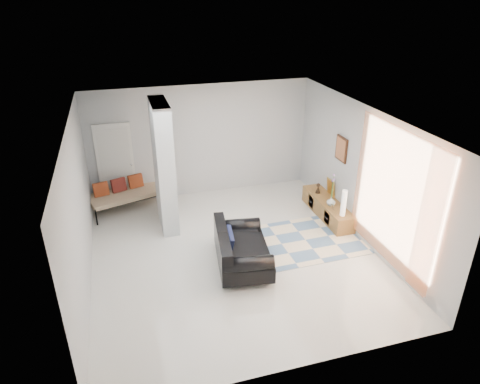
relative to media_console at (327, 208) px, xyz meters
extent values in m
plane|color=beige|center=(-2.52, -0.91, -0.20)|extent=(6.00, 6.00, 0.00)
plane|color=white|center=(-2.52, -0.91, 2.60)|extent=(6.00, 6.00, 0.00)
plane|color=#B2B5B7|center=(-2.52, 2.09, 1.20)|extent=(6.00, 0.00, 6.00)
plane|color=#B2B5B7|center=(-2.52, -3.91, 1.20)|extent=(6.00, 0.00, 6.00)
plane|color=#B2B5B7|center=(-5.27, -0.91, 1.20)|extent=(0.00, 6.00, 6.00)
plane|color=#B2B5B7|center=(0.23, -0.91, 1.20)|extent=(0.00, 6.00, 6.00)
cube|color=silver|center=(-3.62, 0.69, 1.20)|extent=(0.35, 1.20, 2.80)
cube|color=silver|center=(-4.62, 2.05, 0.82)|extent=(0.85, 0.06, 2.04)
plane|color=#F78041|center=(0.15, -2.06, 1.25)|extent=(0.00, 2.55, 2.55)
cube|color=#3B1F10|center=(0.20, 0.00, 1.45)|extent=(0.04, 0.45, 0.55)
cube|color=brown|center=(0.00, 0.00, 0.00)|extent=(0.45, 1.86, 0.40)
cube|color=#3B1F10|center=(-0.22, -0.42, 0.00)|extent=(0.02, 0.25, 0.28)
cube|color=#3B1F10|center=(-0.22, 0.41, 0.00)|extent=(0.02, 0.25, 0.28)
cube|color=gold|center=(0.18, 0.26, 0.40)|extent=(0.09, 0.32, 0.40)
cube|color=silver|center=(-0.10, -0.42, 0.26)|extent=(0.04, 0.10, 0.12)
cylinder|color=silver|center=(-2.92, -1.93, -0.15)|extent=(0.05, 0.05, 0.10)
cylinder|color=silver|center=(-2.73, -0.59, -0.15)|extent=(0.05, 0.05, 0.10)
cylinder|color=silver|center=(-2.17, -2.03, -0.15)|extent=(0.05, 0.05, 0.10)
cylinder|color=silver|center=(-1.99, -0.70, -0.15)|extent=(0.05, 0.05, 0.10)
cube|color=black|center=(-2.45, -1.31, 0.05)|extent=(1.16, 1.70, 0.30)
cube|color=black|center=(-2.83, -1.26, 0.38)|extent=(0.42, 1.60, 0.36)
cylinder|color=black|center=(-2.55, -1.98, 0.28)|extent=(0.94, 0.40, 0.28)
cylinder|color=black|center=(-2.36, -0.65, 0.28)|extent=(0.94, 0.40, 0.28)
cube|color=black|center=(-2.71, -1.28, 0.40)|extent=(0.22, 0.60, 0.31)
cylinder|color=black|center=(-5.17, 1.06, 0.00)|extent=(0.04, 0.04, 0.40)
cylinder|color=black|center=(-3.44, 1.60, 0.00)|extent=(0.04, 0.04, 0.40)
cylinder|color=black|center=(-5.40, 1.78, 0.00)|extent=(0.04, 0.04, 0.40)
cylinder|color=black|center=(-3.67, 2.31, 0.00)|extent=(0.04, 0.04, 0.40)
cube|color=beige|center=(-4.42, 1.69, 0.18)|extent=(1.98, 1.28, 0.12)
cube|color=#95391B|center=(-5.02, 1.66, 0.40)|extent=(0.37, 0.26, 0.33)
cube|color=maroon|center=(-4.62, 1.78, 0.40)|extent=(0.37, 0.26, 0.33)
cube|color=#95391B|center=(-4.21, 1.91, 0.40)|extent=(0.37, 0.26, 0.33)
cube|color=beige|center=(-0.92, -0.85, -0.20)|extent=(2.66, 1.80, 0.01)
cylinder|color=silver|center=(-0.02, -0.72, 0.49)|extent=(0.11, 0.11, 0.59)
imported|color=#B9C4C0|center=(-0.05, -0.23, 0.30)|extent=(0.20, 0.20, 0.21)
camera|label=1|loc=(-4.41, -7.88, 4.69)|focal=32.00mm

